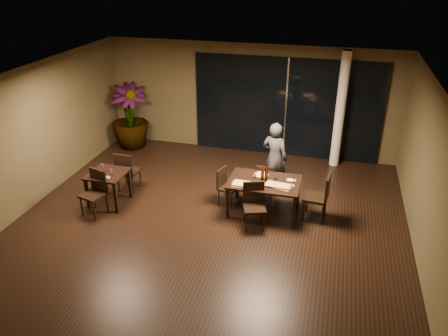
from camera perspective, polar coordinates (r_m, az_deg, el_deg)
ground at (r=9.13m, az=-2.00°, el=-7.41°), size 8.00×8.00×0.00m
wall_back at (r=12.08m, az=3.45°, el=9.00°), size 8.00×0.10×3.00m
wall_front at (r=5.28m, az=-15.48°, el=-17.04°), size 8.00×0.10×3.00m
wall_left at (r=10.25m, az=-24.43°, el=3.49°), size 0.10×8.00×3.00m
wall_right at (r=8.29m, az=25.77°, el=-1.96°), size 0.10×8.00×3.00m
ceiling at (r=7.88m, az=-2.34°, el=11.24°), size 8.00×8.00×0.04m
window_panel at (r=11.89m, az=8.11°, el=7.76°), size 5.00×0.06×2.70m
column at (r=11.49m, az=14.93°, el=7.26°), size 0.24×0.24×3.00m
main_table at (r=9.26m, az=5.30°, el=-2.12°), size 1.50×1.00×0.75m
side_table at (r=9.92m, az=-14.96°, el=-1.28°), size 0.80×0.80×0.75m
chair_main_far at (r=9.90m, az=5.36°, el=-1.49°), size 0.40×0.40×0.85m
chair_main_near at (r=8.88m, az=3.93°, el=-4.51°), size 0.55×0.55×0.94m
chair_main_left at (r=9.65m, az=0.22°, el=-2.15°), size 0.48×0.48×0.84m
chair_main_right at (r=9.24m, az=12.50°, el=-3.40°), size 0.53×0.53×1.05m
chair_side_far at (r=10.36m, az=-12.64°, el=-0.23°), size 0.47×0.47×0.99m
chair_side_near at (r=9.66m, az=-16.44°, el=-2.75°), size 0.56×0.56×0.98m
diner at (r=10.10m, az=6.62°, el=1.37°), size 0.66×0.53×1.69m
potted_plant at (r=12.73m, az=-12.20°, el=6.58°), size 1.37×1.37×1.83m
pizza_board_left at (r=9.04m, az=2.86°, el=-2.20°), size 0.63×0.39×0.01m
pizza_board_right at (r=9.05m, az=7.07°, el=-2.35°), size 0.63×0.44×0.01m
oblong_pizza_left at (r=9.03m, az=2.86°, el=-2.11°), size 0.51×0.23×0.02m
oblong_pizza_right at (r=9.04m, az=7.07°, el=-2.26°), size 0.50×0.26×0.02m
round_pizza at (r=9.46m, az=4.92°, el=-0.89°), size 0.30×0.30×0.01m
bottle_a at (r=9.20m, az=5.05°, el=-0.68°), size 0.07×0.07×0.32m
bottle_b at (r=9.18m, az=5.55°, el=-0.99°), size 0.05×0.05×0.25m
bottle_c at (r=9.27m, az=5.58°, el=-0.42°), size 0.07×0.07×0.33m
tumbler_left at (r=9.31m, az=4.02°, el=-1.11°), size 0.07×0.07×0.08m
tumbler_right at (r=9.32m, az=6.78°, el=-1.19°), size 0.08×0.08×0.09m
napkin_near at (r=9.09m, az=8.57°, el=-2.30°), size 0.20×0.14×0.01m
napkin_far at (r=9.31m, az=8.79°, el=-1.59°), size 0.18×0.11×0.01m
wine_glass_a at (r=9.94m, az=-15.61°, el=0.06°), size 0.08×0.08×0.17m
wine_glass_b at (r=9.70m, az=-14.52°, el=-0.52°), size 0.07×0.07×0.16m
side_napkin at (r=9.65m, az=-15.25°, el=-1.23°), size 0.20×0.16×0.01m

